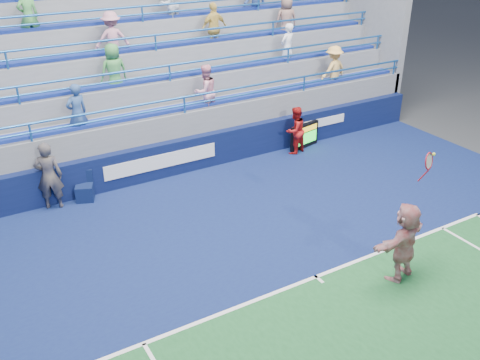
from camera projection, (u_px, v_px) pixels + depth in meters
ground at (316, 278)px, 11.98m from camera, size 120.00×120.00×0.00m
sponsor_wall at (190, 154)px, 16.74m from camera, size 18.00×0.32×1.10m
bleacher_stand at (143, 92)px, 19.21m from camera, size 18.00×5.60×6.13m
serve_speed_board at (304, 136)px, 18.41m from camera, size 1.26×0.39×0.87m
judge_chair at (85, 191)px, 15.10m from camera, size 0.62×0.63×0.84m
tennis_player at (404, 242)px, 11.60m from camera, size 1.79×0.89×2.97m
line_judge at (49, 176)px, 14.40m from camera, size 0.82×0.68×1.94m
ball_girl at (295, 130)px, 17.86m from camera, size 0.92×0.79×1.62m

